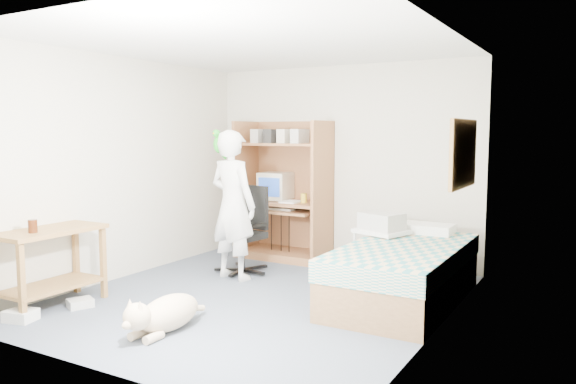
% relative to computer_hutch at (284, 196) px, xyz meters
% --- Properties ---
extents(floor, '(4.00, 4.00, 0.00)m').
position_rel_computer_hutch_xyz_m(floor, '(0.70, -1.74, -0.82)').
color(floor, '#4B5666').
rests_on(floor, ground).
extents(wall_back, '(3.60, 0.02, 2.50)m').
position_rel_computer_hutch_xyz_m(wall_back, '(0.70, 0.26, 0.43)').
color(wall_back, beige).
rests_on(wall_back, floor).
extents(wall_right, '(0.02, 4.00, 2.50)m').
position_rel_computer_hutch_xyz_m(wall_right, '(2.50, -1.74, 0.43)').
color(wall_right, beige).
rests_on(wall_right, floor).
extents(wall_left, '(0.02, 4.00, 2.50)m').
position_rel_computer_hutch_xyz_m(wall_left, '(-1.10, -1.74, 0.43)').
color(wall_left, beige).
rests_on(wall_left, floor).
extents(ceiling, '(3.60, 4.00, 0.02)m').
position_rel_computer_hutch_xyz_m(ceiling, '(0.70, -1.74, 1.68)').
color(ceiling, white).
rests_on(ceiling, wall_back).
extents(computer_hutch, '(1.20, 0.63, 1.80)m').
position_rel_computer_hutch_xyz_m(computer_hutch, '(0.00, 0.00, 0.00)').
color(computer_hutch, brown).
rests_on(computer_hutch, floor).
extents(bed, '(1.02, 2.02, 0.66)m').
position_rel_computer_hutch_xyz_m(bed, '(2.00, -1.12, -0.53)').
color(bed, brown).
rests_on(bed, floor).
extents(side_desk, '(0.50, 1.00, 0.75)m').
position_rel_computer_hutch_xyz_m(side_desk, '(-0.85, -2.94, -0.33)').
color(side_desk, brown).
rests_on(side_desk, floor).
extents(corkboard, '(0.04, 0.94, 0.66)m').
position_rel_computer_hutch_xyz_m(corkboard, '(2.47, -0.84, 0.63)').
color(corkboard, brown).
rests_on(corkboard, wall_right).
extents(office_chair, '(0.57, 0.57, 1.01)m').
position_rel_computer_hutch_xyz_m(office_chair, '(-0.00, -0.91, -0.46)').
color(office_chair, black).
rests_on(office_chair, floor).
extents(person, '(0.67, 0.49, 1.68)m').
position_rel_computer_hutch_xyz_m(person, '(0.04, -1.22, 0.02)').
color(person, white).
rests_on(person, floor).
extents(parrot, '(0.12, 0.22, 0.34)m').
position_rel_computer_hutch_xyz_m(parrot, '(-0.16, -1.20, 0.72)').
color(parrot, '#168914').
rests_on(parrot, person).
extents(dog, '(0.32, 0.96, 0.36)m').
position_rel_computer_hutch_xyz_m(dog, '(0.55, -2.93, -0.66)').
color(dog, '#D5B48F').
rests_on(dog, floor).
extents(printer_cart, '(0.62, 0.55, 0.62)m').
position_rel_computer_hutch_xyz_m(printer_cart, '(1.60, -0.68, -0.41)').
color(printer_cart, silver).
rests_on(printer_cart, floor).
extents(printer, '(0.50, 0.44, 0.18)m').
position_rel_computer_hutch_xyz_m(printer, '(1.60, -0.68, -0.12)').
color(printer, '#A6A6A2').
rests_on(printer, printer_cart).
extents(crt_monitor, '(0.41, 0.43, 0.36)m').
position_rel_computer_hutch_xyz_m(crt_monitor, '(-0.14, 0.01, 0.13)').
color(crt_monitor, beige).
rests_on(crt_monitor, computer_hutch).
extents(keyboard, '(0.46, 0.19, 0.03)m').
position_rel_computer_hutch_xyz_m(keyboard, '(-0.01, -0.16, -0.15)').
color(keyboard, beige).
rests_on(keyboard, computer_hutch).
extents(pencil_cup, '(0.08, 0.08, 0.12)m').
position_rel_computer_hutch_xyz_m(pencil_cup, '(0.34, -0.09, -0.00)').
color(pencil_cup, gold).
rests_on(pencil_cup, computer_hutch).
extents(drink_glass, '(0.08, 0.08, 0.12)m').
position_rel_computer_hutch_xyz_m(drink_glass, '(-0.80, -3.15, -0.01)').
color(drink_glass, '#3D1A09').
rests_on(drink_glass, side_desk).
extents(floor_box_a, '(0.29, 0.25, 0.10)m').
position_rel_computer_hutch_xyz_m(floor_box_a, '(-0.74, -3.35, -0.77)').
color(floor_box_a, silver).
rests_on(floor_box_a, floor).
extents(floor_box_b, '(0.25, 0.27, 0.08)m').
position_rel_computer_hutch_xyz_m(floor_box_b, '(-0.60, -2.82, -0.78)').
color(floor_box_b, beige).
rests_on(floor_box_b, floor).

